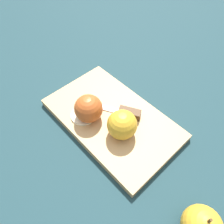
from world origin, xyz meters
TOP-DOWN VIEW (x-y plane):
  - ground_plane at (0.00, 0.00)m, footprint 4.00×4.00m
  - cutting_board at (0.00, 0.00)m, footprint 0.37×0.25m
  - apple_half_left at (-0.05, 0.01)m, footprint 0.07×0.07m
  - apple_half_right at (0.03, 0.05)m, footprint 0.07×0.07m
  - knife at (-0.02, -0.03)m, footprint 0.13×0.10m
  - apple_slice at (0.05, 0.06)m, footprint 0.06×0.06m

SIDE VIEW (x-z plane):
  - ground_plane at x=0.00m, z-range 0.00..0.00m
  - cutting_board at x=0.00m, z-range 0.00..0.02m
  - apple_slice at x=0.05m, z-range 0.02..0.02m
  - knife at x=-0.02m, z-range 0.02..0.04m
  - apple_half_right at x=0.03m, z-range 0.02..0.09m
  - apple_half_left at x=-0.05m, z-range 0.02..0.09m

